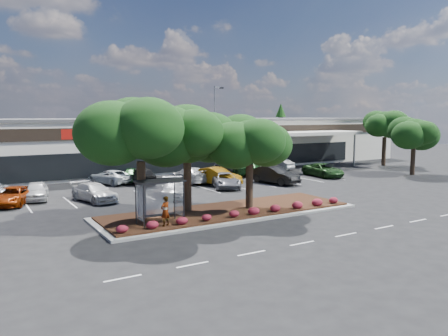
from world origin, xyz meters
TOP-DOWN VIEW (x-y plane):
  - ground at (0.00, 0.00)m, footprint 160.00×160.00m
  - retail_store at (0.06, 33.91)m, footprint 80.40×25.20m
  - landscape_island at (-2.00, 4.00)m, footprint 18.00×6.00m
  - lane_markings at (-0.14, 10.42)m, footprint 33.12×20.06m
  - shrub_row at (-2.00, 1.90)m, footprint 17.00×0.80m
  - bus_shelter at (-7.50, 2.95)m, footprint 2.75×1.55m
  - island_tree_west at (-8.00, 4.50)m, footprint 7.20×7.20m
  - island_tree_mid at (-4.50, 5.20)m, footprint 6.60×6.60m
  - island_tree_east at (-0.50, 3.70)m, footprint 5.80×5.80m
  - tree_east_near at (26.00, 10.00)m, footprint 5.60×5.60m
  - tree_east_far at (31.00, 18.00)m, footprint 6.40×6.40m
  - conifer_north_east at (34.00, 44.00)m, footprint 3.96×3.96m
  - person_waiting at (-7.47, 2.08)m, footprint 0.75×0.63m
  - light_pole at (8.69, 24.41)m, footprint 1.43×0.55m
  - car_0 at (-14.35, 14.77)m, footprint 4.01×5.26m
  - car_1 at (-12.51, 15.92)m, footprint 2.46×4.41m
  - car_2 at (-8.72, 13.04)m, footprint 3.13×5.12m
  - car_3 at (-2.69, 11.51)m, footprint 3.74×5.35m
  - car_4 at (3.39, 14.96)m, footprint 3.48×5.39m
  - car_5 at (3.29, 13.23)m, footprint 3.89×5.45m
  - car_6 at (8.74, 12.87)m, footprint 2.99×5.43m
  - car_8 at (16.32, 14.04)m, footprint 2.92×5.41m
  - car_10 at (-5.13, 21.00)m, footprint 3.99×5.43m
  - car_11 at (-2.80, 21.22)m, footprint 3.37×5.19m
  - car_12 at (-2.60, 19.23)m, footprint 2.51×5.20m
  - car_13 at (1.94, 17.67)m, footprint 2.26×5.31m
  - car_14 at (9.72, 19.87)m, footprint 4.26×6.39m
  - car_15 at (9.31, 22.42)m, footprint 2.49×5.42m
  - car_16 at (16.09, 21.59)m, footprint 2.04×4.25m

SIDE VIEW (x-z plane):
  - ground at x=0.00m, z-range 0.00..0.00m
  - lane_markings at x=-0.14m, z-range 0.00..0.01m
  - landscape_island at x=-2.00m, z-range -0.01..0.25m
  - shrub_row at x=-2.00m, z-range 0.26..0.76m
  - car_0 at x=-14.35m, z-range 0.00..1.33m
  - car_16 at x=16.09m, z-range 0.00..1.34m
  - car_10 at x=-5.13m, z-range 0.00..1.37m
  - car_5 at x=3.29m, z-range 0.00..1.38m
  - car_2 at x=-8.72m, z-range 0.00..1.39m
  - car_11 at x=-2.80m, z-range 0.00..1.40m
  - car_1 at x=-12.51m, z-range 0.00..1.42m
  - car_3 at x=-2.69m, z-range 0.00..1.44m
  - car_8 at x=16.32m, z-range 0.00..1.44m
  - car_13 at x=1.94m, z-range 0.00..1.53m
  - car_15 at x=9.31m, z-range 0.00..1.53m
  - car_14 at x=9.72m, z-range 0.00..1.63m
  - car_4 at x=3.39m, z-range 0.00..1.68m
  - car_6 at x=8.74m, z-range 0.00..1.70m
  - car_12 at x=-2.60m, z-range 0.00..1.71m
  - person_waiting at x=-7.47m, z-range 0.26..2.01m
  - bus_shelter at x=-7.50m, z-range 1.01..3.60m
  - retail_store at x=0.06m, z-range 0.03..6.28m
  - tree_east_near at x=26.00m, z-range 0.00..6.51m
  - island_tree_east at x=-0.50m, z-range 0.26..6.76m
  - tree_east_far at x=31.00m, z-range 0.00..7.62m
  - island_tree_mid at x=-4.50m, z-range 0.26..7.58m
  - island_tree_west at x=-8.00m, z-range 0.26..8.15m
  - light_pole at x=8.69m, z-range -0.57..9.56m
  - conifer_north_east at x=34.00m, z-range 0.00..9.00m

